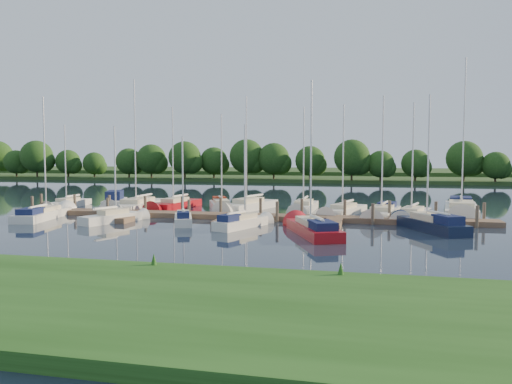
% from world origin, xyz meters
% --- Properties ---
extents(ground, '(260.00, 260.00, 0.00)m').
position_xyz_m(ground, '(0.00, 0.00, 0.00)').
color(ground, '#1A2735').
rests_on(ground, ground).
extents(near_bank, '(90.00, 10.00, 0.50)m').
position_xyz_m(near_bank, '(0.00, -16.00, 0.25)').
color(near_bank, '#1B4413').
rests_on(near_bank, ground).
extents(dock, '(40.00, 6.00, 0.40)m').
position_xyz_m(dock, '(0.00, 7.31, 0.20)').
color(dock, brown).
rests_on(dock, ground).
extents(mooring_pilings, '(38.24, 2.84, 2.00)m').
position_xyz_m(mooring_pilings, '(0.00, 8.43, 0.60)').
color(mooring_pilings, '#473D33').
rests_on(mooring_pilings, ground).
extents(far_shore, '(180.00, 30.00, 0.60)m').
position_xyz_m(far_shore, '(0.00, 75.00, 0.30)').
color(far_shore, '#1E3D17').
rests_on(far_shore, ground).
extents(distant_hill, '(220.00, 40.00, 1.40)m').
position_xyz_m(distant_hill, '(0.00, 100.00, 0.70)').
color(distant_hill, '#314D21').
rests_on(distant_hill, ground).
extents(treeline, '(146.70, 10.46, 8.30)m').
position_xyz_m(treeline, '(-0.38, 61.91, 4.09)').
color(treeline, '#38281C').
rests_on(treeline, ground).
extents(sailboat_n_0, '(1.58, 6.53, 8.42)m').
position_xyz_m(sailboat_n_0, '(-18.62, 12.86, 0.27)').
color(sailboat_n_0, silver).
rests_on(sailboat_n_0, ground).
extents(motorboat, '(3.54, 6.30, 2.00)m').
position_xyz_m(motorboat, '(-14.38, 14.38, 0.39)').
color(motorboat, silver).
rests_on(motorboat, ground).
extents(sailboat_n_2, '(2.41, 9.94, 12.55)m').
position_xyz_m(sailboat_n_2, '(-10.83, 12.18, 0.27)').
color(sailboat_n_2, silver).
rests_on(sailboat_n_2, ground).
extents(sailboat_n_3, '(2.90, 8.03, 10.11)m').
position_xyz_m(sailboat_n_3, '(-7.82, 14.06, 0.27)').
color(sailboat_n_3, '#9D0E15').
rests_on(sailboat_n_3, ground).
extents(sailboat_n_4, '(3.99, 7.24, 9.32)m').
position_xyz_m(sailboat_n_4, '(-3.15, 14.19, 0.31)').
color(sailboat_n_4, silver).
rests_on(sailboat_n_4, ground).
extents(sailboat_n_5, '(4.18, 8.65, 11.00)m').
position_xyz_m(sailboat_n_5, '(-0.60, 14.37, 0.28)').
color(sailboat_n_5, silver).
rests_on(sailboat_n_5, ground).
extents(sailboat_n_6, '(1.97, 7.72, 9.86)m').
position_xyz_m(sailboat_n_6, '(4.65, 14.56, 0.27)').
color(sailboat_n_6, silver).
rests_on(sailboat_n_6, ground).
extents(sailboat_n_7, '(3.73, 7.74, 9.78)m').
position_xyz_m(sailboat_n_7, '(8.36, 12.47, 0.27)').
color(sailboat_n_7, silver).
rests_on(sailboat_n_7, ground).
extents(sailboat_n_8, '(3.30, 8.28, 10.31)m').
position_xyz_m(sailboat_n_8, '(11.61, 11.55, 0.31)').
color(sailboat_n_8, silver).
rests_on(sailboat_n_8, ground).
extents(sailboat_n_9, '(3.50, 7.68, 9.66)m').
position_xyz_m(sailboat_n_9, '(13.92, 10.87, 0.27)').
color(sailboat_n_9, silver).
rests_on(sailboat_n_9, ground).
extents(sailboat_n_10, '(3.96, 11.13, 13.85)m').
position_xyz_m(sailboat_n_10, '(18.33, 14.85, 0.33)').
color(sailboat_n_10, silver).
rests_on(sailboat_n_10, ground).
extents(sailboat_s_0, '(3.11, 8.21, 10.24)m').
position_xyz_m(sailboat_s_0, '(-15.37, 4.68, 0.31)').
color(sailboat_s_0, silver).
rests_on(sailboat_s_0, ground).
extents(sailboat_s_1, '(3.19, 5.82, 7.75)m').
position_xyz_m(sailboat_s_1, '(-8.64, 3.71, 0.28)').
color(sailboat_s_1, silver).
rests_on(sailboat_s_1, ground).
extents(sailboat_s_2, '(2.76, 5.16, 6.89)m').
position_xyz_m(sailboat_s_2, '(-3.10, 4.11, 0.32)').
color(sailboat_s_2, silver).
rests_on(sailboat_s_2, ground).
extents(sailboat_s_3, '(3.09, 5.81, 7.66)m').
position_xyz_m(sailboat_s_3, '(1.70, 3.24, 0.32)').
color(sailboat_s_3, silver).
rests_on(sailboat_s_3, ground).
extents(sailboat_s_4, '(4.47, 8.07, 10.38)m').
position_xyz_m(sailboat_s_4, '(6.92, 1.30, 0.32)').
color(sailboat_s_4, '#9D0E15').
rests_on(sailboat_s_4, ground).
extents(sailboat_s_5, '(4.46, 7.25, 9.71)m').
position_xyz_m(sailboat_s_5, '(14.62, 4.64, 0.34)').
color(sailboat_s_5, black).
rests_on(sailboat_s_5, ground).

